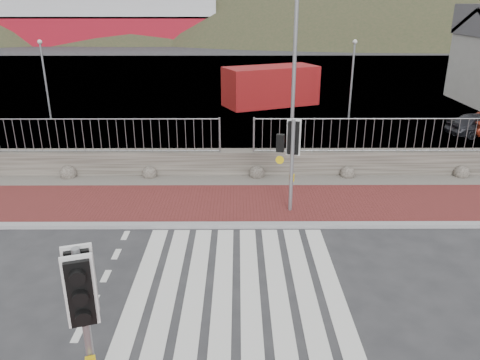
{
  "coord_description": "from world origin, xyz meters",
  "views": [
    {
      "loc": [
        0.04,
        -8.75,
        5.89
      ],
      "look_at": [
        0.09,
        3.0,
        1.41
      ],
      "focal_mm": 35.0,
      "sensor_mm": 36.0,
      "label": 1
    }
  ],
  "objects_px": {
    "traffic_signal_far": "(291,146)",
    "ferry": "(77,6)",
    "streetlight": "(299,44)",
    "shipping_container": "(271,86)",
    "traffic_signal_near": "(83,300)"
  },
  "relations": [
    {
      "from": "shipping_container",
      "to": "traffic_signal_far",
      "type": "bearing_deg",
      "value": -115.18
    },
    {
      "from": "traffic_signal_near",
      "to": "streetlight",
      "type": "height_order",
      "value": "streetlight"
    },
    {
      "from": "traffic_signal_far",
      "to": "streetlight",
      "type": "bearing_deg",
      "value": -84.2
    },
    {
      "from": "streetlight",
      "to": "shipping_container",
      "type": "xyz_separation_m",
      "value": [
        -0.14,
        11.54,
        -3.39
      ]
    },
    {
      "from": "traffic_signal_far",
      "to": "shipping_container",
      "type": "distance_m",
      "value": 15.64
    },
    {
      "from": "ferry",
      "to": "traffic_signal_far",
      "type": "height_order",
      "value": "ferry"
    },
    {
      "from": "traffic_signal_near",
      "to": "traffic_signal_far",
      "type": "distance_m",
      "value": 8.2
    },
    {
      "from": "traffic_signal_near",
      "to": "shipping_container",
      "type": "relative_size",
      "value": 0.52
    },
    {
      "from": "ferry",
      "to": "shipping_container",
      "type": "bearing_deg",
      "value": -61.09
    },
    {
      "from": "traffic_signal_far",
      "to": "shipping_container",
      "type": "xyz_separation_m",
      "value": [
        0.47,
        15.6,
        -0.91
      ]
    },
    {
      "from": "ferry",
      "to": "traffic_signal_near",
      "type": "distance_m",
      "value": 74.81
    },
    {
      "from": "ferry",
      "to": "streetlight",
      "type": "relative_size",
      "value": 6.19
    },
    {
      "from": "traffic_signal_near",
      "to": "traffic_signal_far",
      "type": "bearing_deg",
      "value": 46.18
    },
    {
      "from": "traffic_signal_far",
      "to": "ferry",
      "type": "bearing_deg",
      "value": -53.34
    },
    {
      "from": "traffic_signal_far",
      "to": "streetlight",
      "type": "xyz_separation_m",
      "value": [
        0.61,
        4.06,
        2.48
      ]
    }
  ]
}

